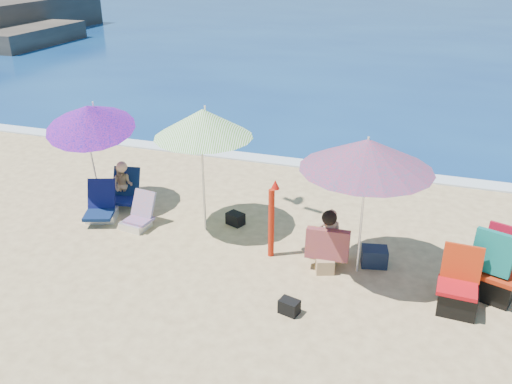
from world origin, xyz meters
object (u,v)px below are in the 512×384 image
(umbrella_turquoise, at_px, (367,154))
(person_left, at_px, (123,185))
(chair_navy, at_px, (101,210))
(furled_umbrella, at_px, (272,216))
(camp_chair_right, at_px, (494,273))
(camp_chair_left, at_px, (458,293))
(umbrella_blue, at_px, (89,117))
(chair_rainbow, at_px, (138,219))
(person_center, at_px, (329,239))
(umbrella_striped, at_px, (203,123))

(umbrella_turquoise, bearing_deg, person_left, 168.74)
(chair_navy, relative_size, person_left, 0.89)
(person_left, bearing_deg, furled_umbrella, -15.03)
(camp_chair_right, bearing_deg, furled_umbrella, 177.89)
(furled_umbrella, xyz_separation_m, camp_chair_left, (2.93, -0.62, -0.45))
(umbrella_blue, distance_m, furled_umbrella, 3.97)
(chair_rainbow, height_order, camp_chair_left, camp_chair_left)
(chair_navy, height_order, person_center, person_center)
(furled_umbrella, height_order, chair_navy, furled_umbrella)
(umbrella_blue, height_order, chair_navy, umbrella_blue)
(chair_rainbow, distance_m, camp_chair_left, 5.60)
(umbrella_turquoise, xyz_separation_m, chair_rainbow, (-4.05, 0.23, -1.82))
(umbrella_blue, bearing_deg, chair_rainbow, -23.82)
(camp_chair_right, bearing_deg, person_left, 171.41)
(furled_umbrella, bearing_deg, person_left, 164.97)
(furled_umbrella, height_order, person_center, furled_umbrella)
(umbrella_turquoise, xyz_separation_m, person_center, (-0.48, 0.02, -1.51))
(umbrella_striped, distance_m, umbrella_blue, 2.34)
(furled_umbrella, relative_size, camp_chair_right, 1.18)
(camp_chair_left, relative_size, camp_chair_right, 0.83)
(camp_chair_left, height_order, person_left, person_left)
(camp_chair_right, height_order, person_center, camp_chair_right)
(umbrella_blue, relative_size, chair_rainbow, 3.54)
(camp_chair_right, relative_size, person_center, 1.13)
(chair_rainbow, distance_m, camp_chair_right, 6.04)
(umbrella_turquoise, xyz_separation_m, chair_navy, (-4.86, 0.29, -1.80))
(person_center, bearing_deg, umbrella_blue, 171.31)
(umbrella_blue, height_order, person_left, umbrella_blue)
(umbrella_turquoise, height_order, person_center, umbrella_turquoise)
(camp_chair_right, xyz_separation_m, person_center, (-2.45, 0.09, 0.08))
(umbrella_blue, bearing_deg, person_center, -8.69)
(chair_navy, bearing_deg, person_left, 80.62)
(furled_umbrella, bearing_deg, camp_chair_left, -11.97)
(umbrella_turquoise, height_order, chair_navy, umbrella_turquoise)
(umbrella_striped, height_order, camp_chair_right, umbrella_striped)
(umbrella_striped, bearing_deg, person_center, -14.53)
(umbrella_striped, height_order, chair_navy, umbrella_striped)
(camp_chair_left, bearing_deg, person_left, 166.39)
(camp_chair_left, distance_m, person_left, 6.43)
(person_left, bearing_deg, camp_chair_right, -8.59)
(umbrella_blue, bearing_deg, umbrella_striped, -2.57)
(chair_rainbow, bearing_deg, chair_navy, 175.80)
(umbrella_turquoise, distance_m, chair_navy, 5.19)
(furled_umbrella, bearing_deg, umbrella_turquoise, -2.21)
(chair_navy, bearing_deg, person_center, -3.64)
(camp_chair_left, bearing_deg, umbrella_striped, 164.59)
(chair_navy, bearing_deg, furled_umbrella, -3.99)
(umbrella_striped, distance_m, person_center, 2.87)
(umbrella_blue, xyz_separation_m, person_center, (4.70, -0.72, -1.36))
(umbrella_blue, xyz_separation_m, furled_umbrella, (3.75, -0.68, -1.12))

